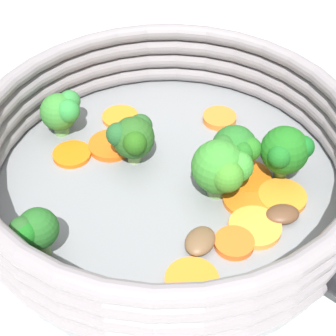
% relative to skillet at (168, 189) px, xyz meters
% --- Properties ---
extents(ground_plane, '(4.00, 4.00, 0.00)m').
position_rel_skillet_xyz_m(ground_plane, '(0.00, 0.00, -0.01)').
color(ground_plane, white).
extents(skillet, '(0.30, 0.30, 0.02)m').
position_rel_skillet_xyz_m(skillet, '(0.00, 0.00, 0.00)').
color(skillet, gray).
rests_on(skillet, ground_plane).
extents(skillet_rim_wall, '(0.31, 0.31, 0.06)m').
position_rel_skillet_xyz_m(skillet_rim_wall, '(0.00, 0.00, 0.04)').
color(skillet_rim_wall, gray).
rests_on(skillet_rim_wall, skillet).
extents(skillet_rivet_left, '(0.01, 0.01, 0.01)m').
position_rel_skillet_xyz_m(skillet_rivet_left, '(-0.04, 0.14, 0.01)').
color(skillet_rivet_left, gray).
rests_on(skillet_rivet_left, skillet).
extents(carrot_slice_0, '(0.05, 0.05, 0.01)m').
position_rel_skillet_xyz_m(carrot_slice_0, '(-0.05, 0.07, 0.01)').
color(carrot_slice_0, '#F99935').
rests_on(carrot_slice_0, skillet).
extents(carrot_slice_1, '(0.04, 0.04, 0.00)m').
position_rel_skillet_xyz_m(carrot_slice_1, '(0.02, 0.10, 0.01)').
color(carrot_slice_1, orange).
rests_on(carrot_slice_1, skillet).
extents(carrot_slice_2, '(0.03, 0.03, 0.01)m').
position_rel_skillet_xyz_m(carrot_slice_2, '(-0.07, -0.06, 0.01)').
color(carrot_slice_2, orange).
rests_on(carrot_slice_2, skillet).
extents(carrot_slice_3, '(0.05, 0.05, 0.00)m').
position_rel_skillet_xyz_m(carrot_slice_3, '(0.01, -0.09, 0.01)').
color(carrot_slice_3, orange).
rests_on(carrot_slice_3, skillet).
extents(carrot_slice_4, '(0.06, 0.06, 0.00)m').
position_rel_skillet_xyz_m(carrot_slice_4, '(-0.05, 0.04, 0.01)').
color(carrot_slice_4, orange).
rests_on(carrot_slice_4, skillet).
extents(carrot_slice_5, '(0.05, 0.05, 0.00)m').
position_rel_skillet_xyz_m(carrot_slice_5, '(-0.06, 0.02, 0.01)').
color(carrot_slice_5, orange).
rests_on(carrot_slice_5, skillet).
extents(carrot_slice_6, '(0.05, 0.05, 0.00)m').
position_rel_skillet_xyz_m(carrot_slice_6, '(0.07, -0.06, 0.01)').
color(carrot_slice_6, orange).
rests_on(carrot_slice_6, skillet).
extents(carrot_slice_7, '(0.04, 0.04, 0.01)m').
position_rel_skillet_xyz_m(carrot_slice_7, '(-0.02, 0.08, 0.01)').
color(carrot_slice_7, orange).
rests_on(carrot_slice_7, skillet).
extents(carrot_slice_8, '(0.05, 0.05, 0.01)m').
position_rel_skillet_xyz_m(carrot_slice_8, '(0.03, -0.06, 0.01)').
color(carrot_slice_8, '#D85D14').
rests_on(carrot_slice_8, skillet).
extents(carrot_slice_9, '(0.04, 0.04, 0.01)m').
position_rel_skillet_xyz_m(carrot_slice_9, '(-0.08, 0.05, 0.01)').
color(carrot_slice_9, orange).
rests_on(carrot_slice_9, skillet).
extents(broccoli_floret_0, '(0.04, 0.04, 0.04)m').
position_rel_skillet_xyz_m(broccoli_floret_0, '(0.02, -0.03, 0.04)').
color(broccoli_floret_0, '#88AD60').
rests_on(broccoli_floret_0, skillet).
extents(broccoli_floret_1, '(0.04, 0.04, 0.04)m').
position_rel_skillet_xyz_m(broccoli_floret_1, '(0.07, -0.09, 0.03)').
color(broccoli_floret_1, '#6EA551').
rests_on(broccoli_floret_1, skillet).
extents(broccoli_floret_2, '(0.04, 0.04, 0.04)m').
position_rel_skillet_xyz_m(broccoli_floret_2, '(-0.06, 0.01, 0.04)').
color(broccoli_floret_2, '#8BA96C').
rests_on(broccoli_floret_2, skillet).
extents(broccoli_floret_3, '(0.05, 0.05, 0.05)m').
position_rel_skillet_xyz_m(broccoli_floret_3, '(-0.03, 0.03, 0.04)').
color(broccoli_floret_3, '#6C9650').
rests_on(broccoli_floret_3, skillet).
extents(broccoli_floret_4, '(0.04, 0.04, 0.05)m').
position_rel_skillet_xyz_m(broccoli_floret_4, '(-0.09, 0.03, 0.04)').
color(broccoli_floret_4, '#60924E').
rests_on(broccoli_floret_4, skillet).
extents(broccoli_floret_5, '(0.03, 0.03, 0.04)m').
position_rel_skillet_xyz_m(broccoli_floret_5, '(0.11, 0.04, 0.04)').
color(broccoli_floret_5, '#6A8C50').
rests_on(broccoli_floret_5, skillet).
extents(mushroom_piece_0, '(0.03, 0.02, 0.01)m').
position_rel_skillet_xyz_m(mushroom_piece_0, '(-0.07, 0.07, 0.01)').
color(mushroom_piece_0, brown).
rests_on(mushroom_piece_0, skillet).
extents(mushroom_piece_1, '(0.04, 0.04, 0.01)m').
position_rel_skillet_xyz_m(mushroom_piece_1, '(0.00, 0.07, 0.01)').
color(mushroom_piece_1, brown).
rests_on(mushroom_piece_1, skillet).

